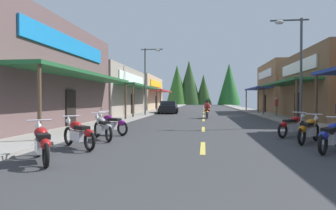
% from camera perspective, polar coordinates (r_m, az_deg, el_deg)
% --- Properties ---
extents(ground, '(10.28, 97.47, 0.10)m').
position_cam_1_polar(ground, '(34.41, 7.22, -1.58)').
color(ground, '#38383A').
extents(sidewalk_left, '(2.24, 97.47, 0.12)m').
position_cam_1_polar(sidewalk_left, '(34.98, -3.09, -1.35)').
color(sidewalk_left, '#9E9991').
rests_on(sidewalk_left, ground).
extents(sidewalk_right, '(2.24, 97.47, 0.12)m').
position_cam_1_polar(sidewalk_right, '(34.97, 17.53, -1.40)').
color(sidewalk_right, gray).
rests_on(sidewalk_right, ground).
extents(centerline_dashes, '(0.16, 75.50, 0.01)m').
position_cam_1_polar(centerline_dashes, '(39.62, 7.22, -1.14)').
color(centerline_dashes, '#E0C64C').
rests_on(centerline_dashes, ground).
extents(storefront_left_nearest, '(10.16, 12.76, 5.88)m').
position_cam_1_polar(storefront_left_nearest, '(18.93, -30.52, 5.11)').
color(storefront_left_nearest, brown).
rests_on(storefront_left_nearest, ground).
extents(storefront_left_middle, '(8.25, 13.72, 4.79)m').
position_cam_1_polar(storefront_left_middle, '(30.60, -12.99, 2.65)').
color(storefront_left_middle, gray).
rests_on(storefront_left_middle, ground).
extents(storefront_left_far, '(9.68, 13.39, 5.08)m').
position_cam_1_polar(storefront_left_far, '(44.75, -7.37, 2.37)').
color(storefront_left_far, tan).
rests_on(storefront_left_far, ground).
extents(storefront_right_far, '(10.65, 10.01, 5.93)m').
position_cam_1_polar(storefront_right_far, '(37.45, 25.58, 3.15)').
color(storefront_right_far, olive).
rests_on(storefront_right_far, ground).
extents(streetlamp_left, '(2.13, 0.30, 6.41)m').
position_cam_1_polar(streetlamp_left, '(27.05, -3.99, 6.61)').
color(streetlamp_left, '#474C51').
rests_on(streetlamp_left, ground).
extents(streetlamp_right, '(2.13, 0.30, 6.22)m').
position_cam_1_polar(streetlamp_right, '(17.97, 24.27, 8.96)').
color(streetlamp_right, '#474C51').
rests_on(streetlamp_right, ground).
extents(motorcycle_parked_right_1, '(1.43, 1.72, 1.04)m').
position_cam_1_polar(motorcycle_parked_right_1, '(9.83, 30.04, -5.36)').
color(motorcycle_parked_right_1, black).
rests_on(motorcycle_parked_right_1, ground).
extents(motorcycle_parked_right_2, '(1.37, 1.77, 1.04)m').
position_cam_1_polar(motorcycle_parked_right_2, '(11.46, 26.52, -4.43)').
color(motorcycle_parked_right_2, black).
rests_on(motorcycle_parked_right_2, ground).
extents(motorcycle_parked_right_3, '(1.62, 1.54, 1.04)m').
position_cam_1_polar(motorcycle_parked_right_3, '(13.01, 23.78, -3.75)').
color(motorcycle_parked_right_3, black).
rests_on(motorcycle_parked_right_3, ground).
extents(motorcycle_parked_left_0, '(1.38, 1.76, 1.04)m').
position_cam_1_polar(motorcycle_parked_left_0, '(7.81, -24.06, -6.96)').
color(motorcycle_parked_left_0, black).
rests_on(motorcycle_parked_left_0, ground).
extents(motorcycle_parked_left_1, '(1.71, 1.45, 1.04)m').
position_cam_1_polar(motorcycle_parked_left_1, '(9.57, -17.55, -5.43)').
color(motorcycle_parked_left_1, black).
rests_on(motorcycle_parked_left_1, ground).
extents(motorcycle_parked_left_2, '(1.39, 1.76, 1.04)m').
position_cam_1_polar(motorcycle_parked_left_2, '(11.35, -13.03, -4.39)').
color(motorcycle_parked_left_2, black).
rests_on(motorcycle_parked_left_2, ground).
extents(motorcycle_parked_left_3, '(1.88, 1.19, 1.04)m').
position_cam_1_polar(motorcycle_parked_left_3, '(12.97, -11.32, -3.69)').
color(motorcycle_parked_left_3, black).
rests_on(motorcycle_parked_left_3, ground).
extents(rider_cruising_lead, '(0.60, 2.14, 1.57)m').
position_cam_1_polar(rider_cruising_lead, '(23.68, 7.90, -1.10)').
color(rider_cruising_lead, black).
rests_on(rider_cruising_lead, ground).
extents(pedestrian_by_shop, '(0.31, 0.56, 1.79)m').
position_cam_1_polar(pedestrian_by_shop, '(27.73, 20.99, -0.04)').
color(pedestrian_by_shop, '#726659').
rests_on(pedestrian_by_shop, ground).
extents(parked_car_curbside, '(2.23, 4.38, 1.40)m').
position_cam_1_polar(parked_car_curbside, '(31.88, 0.12, -0.46)').
color(parked_car_curbside, black).
rests_on(parked_car_curbside, ground).
extents(treeline_backdrop, '(22.28, 11.38, 13.41)m').
position_cam_1_polar(treeline_backdrop, '(85.30, 6.78, 4.03)').
color(treeline_backdrop, '#2D4E23').
rests_on(treeline_backdrop, ground).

